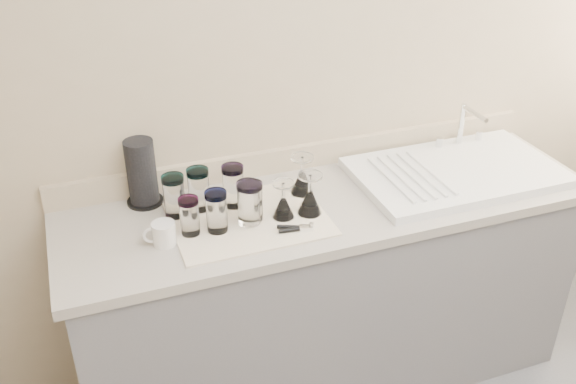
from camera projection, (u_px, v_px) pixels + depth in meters
name	position (u px, v px, depth m)	size (l,w,h in m)	color
counter_unit	(328.00, 292.00, 2.67)	(2.06, 0.62, 0.90)	slate
sink_unit	(456.00, 171.00, 2.60)	(0.82, 0.50, 0.22)	white
dish_towel	(249.00, 219.00, 2.31)	(0.55, 0.42, 0.01)	white
tumbler_teal	(174.00, 196.00, 2.29)	(0.08, 0.08, 0.16)	white
tumbler_cyan	(199.00, 189.00, 2.33)	(0.08, 0.08, 0.16)	white
tumbler_purple	(233.00, 186.00, 2.35)	(0.08, 0.08, 0.16)	white
tumbler_magenta	(189.00, 216.00, 2.19)	(0.07, 0.07, 0.14)	white
tumbler_blue	(217.00, 211.00, 2.21)	(0.08, 0.08, 0.15)	white
tumbler_lavender	(248.00, 203.00, 2.25)	(0.08, 0.08, 0.16)	white
tumbler_extra	(253.00, 201.00, 2.27)	(0.07, 0.07, 0.15)	white
goblet_back_right	(302.00, 181.00, 2.45)	(0.09, 0.09, 0.16)	white
goblet_front_left	(283.00, 205.00, 2.30)	(0.08, 0.08, 0.14)	white
goblet_front_right	(310.00, 200.00, 2.32)	(0.09, 0.09, 0.16)	white
can_opener	(296.00, 228.00, 2.24)	(0.13, 0.07, 0.02)	silver
white_mug	(163.00, 234.00, 2.17)	(0.12, 0.09, 0.08)	silver
paper_towel_roll	(142.00, 173.00, 2.36)	(0.14, 0.14, 0.26)	black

